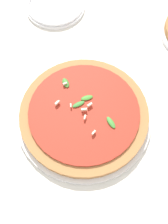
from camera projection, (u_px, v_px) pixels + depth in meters
name	position (u px, v px, depth m)	size (l,w,h in m)	color
ground_plane	(81.00, 129.00, 0.62)	(6.00, 6.00, 0.00)	silver
pizza_arugula_main	(84.00, 114.00, 0.62)	(0.32, 0.32, 0.05)	white
side_plate_white	(55.00, 6.00, 0.79)	(0.18, 0.18, 0.02)	white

